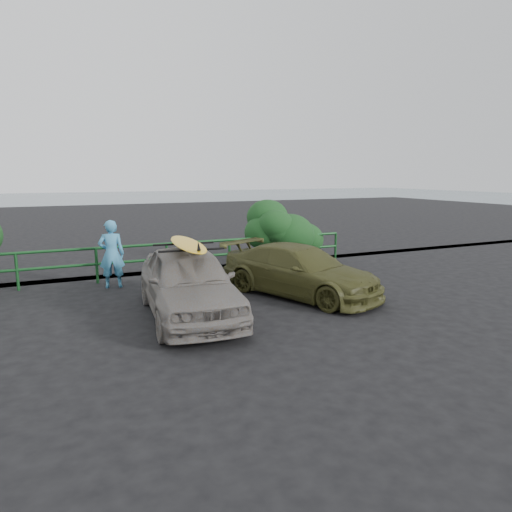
{
  "coord_description": "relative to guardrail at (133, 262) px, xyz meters",
  "views": [
    {
      "loc": [
        -2.08,
        -8.31,
        3.05
      ],
      "look_at": [
        2.3,
        1.4,
        1.13
      ],
      "focal_mm": 32.0,
      "sensor_mm": 36.0,
      "label": 1
    }
  ],
  "objects": [
    {
      "name": "ground",
      "position": [
        0.0,
        -5.0,
        -0.52
      ],
      "size": [
        80.0,
        80.0,
        0.0
      ],
      "primitive_type": "plane",
      "color": "black"
    },
    {
      "name": "ocean",
      "position": [
        0.0,
        55.0,
        -0.52
      ],
      "size": [
        200.0,
        200.0,
        0.0
      ],
      "primitive_type": "plane",
      "color": "slate",
      "rests_on": "ground"
    },
    {
      "name": "guardrail",
      "position": [
        0.0,
        0.0,
        0.0
      ],
      "size": [
        14.0,
        0.08,
        1.04
      ],
      "primitive_type": null,
      "color": "#12411A",
      "rests_on": "ground"
    },
    {
      "name": "shrub_right",
      "position": [
        5.0,
        0.5,
        0.59
      ],
      "size": [
        3.2,
        2.4,
        2.22
      ],
      "primitive_type": null,
      "color": "#174119",
      "rests_on": "ground"
    },
    {
      "name": "sedan",
      "position": [
        0.52,
        -4.01,
        0.23
      ],
      "size": [
        2.15,
        4.55,
        1.5
      ],
      "primitive_type": "imported",
      "rotation": [
        0.0,
        0.0,
        -0.09
      ],
      "color": "slate",
      "rests_on": "ground"
    },
    {
      "name": "olive_vehicle",
      "position": [
        3.58,
        -3.48,
        0.11
      ],
      "size": [
        3.37,
        4.71,
        1.27
      ],
      "primitive_type": "imported",
      "rotation": [
        0.0,
        0.0,
        0.41
      ],
      "color": "#43431D",
      "rests_on": "ground"
    },
    {
      "name": "man",
      "position": [
        -0.66,
        -0.68,
        0.4
      ],
      "size": [
        0.73,
        0.54,
        1.85
      ],
      "primitive_type": "imported",
      "rotation": [
        0.0,
        0.0,
        3.0
      ],
      "color": "#3F8FBD",
      "rests_on": "ground"
    },
    {
      "name": "roof_rack",
      "position": [
        0.52,
        -4.01,
        1.01
      ],
      "size": [
        1.42,
        1.06,
        0.04
      ],
      "primitive_type": null,
      "rotation": [
        0.0,
        0.0,
        -0.09
      ],
      "color": "black",
      "rests_on": "sedan"
    },
    {
      "name": "surfboard",
      "position": [
        0.52,
        -4.01,
        1.07
      ],
      "size": [
        0.79,
        2.75,
        0.08
      ],
      "primitive_type": "ellipsoid",
      "rotation": [
        0.0,
        0.0,
        -0.09
      ],
      "color": "yellow",
      "rests_on": "roof_rack"
    }
  ]
}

